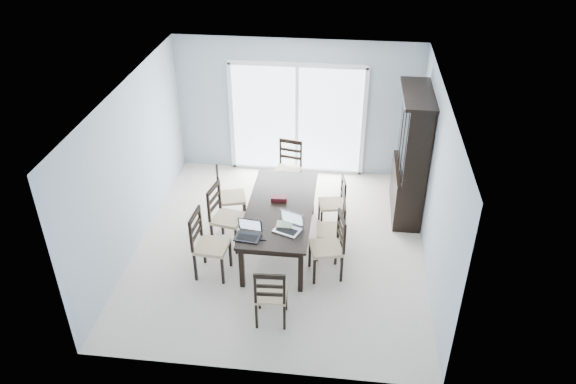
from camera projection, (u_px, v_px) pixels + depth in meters
The scene contains 24 objects.
floor at pixel (280, 246), 8.94m from camera, with size 5.00×5.00×0.00m, color beige.
ceiling at pixel (279, 93), 7.56m from camera, with size 5.00×5.00×0.00m, color white.
back_wall at pixel (297, 108), 10.36m from camera, with size 4.50×0.02×2.60m, color #99A9B7.
wall_left at pixel (132, 167), 8.47m from camera, with size 0.02×5.00×2.60m, color #99A9B7.
wall_right at pixel (435, 185), 8.03m from camera, with size 0.02×5.00×2.60m, color #99A9B7.
balcony at pixel (301, 148), 11.92m from camera, with size 4.50×2.00×0.10m, color gray.
railing at pixel (306, 104), 12.44m from camera, with size 4.50×0.06×1.10m, color #99999E.
dining_table at pixel (280, 211), 8.58m from camera, with size 1.00×2.20×0.75m.
china_hutch at pixel (411, 157), 9.23m from camera, with size 0.50×1.38×2.20m.
sliding_door at pixel (297, 119), 10.45m from camera, with size 2.52×0.05×2.18m.
chair_left_near at pixel (204, 237), 8.07m from camera, with size 0.50×0.48×1.21m.
chair_left_mid at pixel (222, 210), 8.69m from camera, with size 0.54×0.53×1.20m.
chair_left_far at pixel (225, 191), 9.21m from camera, with size 0.54×0.53×1.15m.
chair_right_near at pixel (333, 239), 8.05m from camera, with size 0.55×0.54×1.18m.
chair_right_mid at pixel (337, 224), 8.47m from camera, with size 0.44×0.43×1.09m.
chair_right_far at pixel (337, 197), 9.15m from camera, with size 0.46×0.45×1.03m.
chair_end_near at pixel (271, 291), 7.20m from camera, with size 0.43×0.44×1.08m.
chair_end_far at pixel (289, 162), 10.04m from camera, with size 0.51×0.52×1.15m.
laptop_dark at pixel (247, 235), 7.84m from camera, with size 0.38×0.28×0.24m.
laptop_silver at pixel (287, 227), 7.98m from camera, with size 0.44×0.37×0.25m.
book_stack at pixel (284, 225), 8.10m from camera, with size 0.24×0.19×0.04m.
cell_phone at pixel (263, 239), 7.83m from camera, with size 0.10×0.05×0.01m, color black.
game_box at pixel (279, 198), 8.69m from camera, with size 0.25×0.12×0.06m, color #470E1D.
hot_tub at pixel (276, 125), 11.76m from camera, with size 1.94×1.81×0.85m.
Camera 1 is at (0.95, -7.07, 5.46)m, focal length 35.00 mm.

